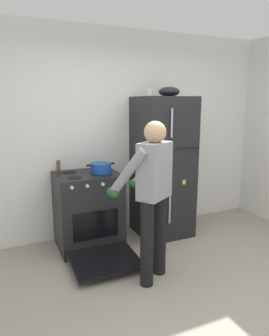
# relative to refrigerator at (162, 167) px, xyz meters

# --- Properties ---
(ground) EXTENTS (8.00, 8.00, 0.00)m
(ground) POSITION_rel_refrigerator_xyz_m (-0.46, -1.57, -0.92)
(ground) COLOR #9E9384
(kitchen_wall_back) EXTENTS (6.00, 0.10, 2.70)m
(kitchen_wall_back) POSITION_rel_refrigerator_xyz_m (-0.46, 0.38, 0.43)
(kitchen_wall_back) COLOR white
(kitchen_wall_back) RESTS_ON ground
(refrigerator) EXTENTS (0.68, 0.72, 1.84)m
(refrigerator) POSITION_rel_refrigerator_xyz_m (0.00, 0.00, 0.00)
(refrigerator) COLOR black
(refrigerator) RESTS_ON ground
(stove_range) EXTENTS (0.76, 1.23, 0.93)m
(stove_range) POSITION_rel_refrigerator_xyz_m (-1.03, -0.02, -0.47)
(stove_range) COLOR black
(stove_range) RESTS_ON ground
(person_cook) EXTENTS (0.64, 0.67, 1.60)m
(person_cook) POSITION_rel_refrigerator_xyz_m (-0.66, -0.97, 0.03)
(person_cook) COLOR black
(person_cook) RESTS_ON ground
(red_pot) EXTENTS (0.35, 0.25, 0.12)m
(red_pot) POSITION_rel_refrigerator_xyz_m (-0.87, -0.05, 0.07)
(red_pot) COLOR #19479E
(red_pot) RESTS_ON stove_range
(coffee_mug) EXTENTS (0.11, 0.08, 0.10)m
(coffee_mug) POSITION_rel_refrigerator_xyz_m (-0.18, 0.05, 0.97)
(coffee_mug) COLOR silver
(coffee_mug) RESTS_ON refrigerator
(pepper_mill) EXTENTS (0.05, 0.05, 0.15)m
(pepper_mill) POSITION_rel_refrigerator_xyz_m (-1.33, 0.20, 0.09)
(pepper_mill) COLOR brown
(pepper_mill) RESTS_ON stove_range
(mixing_bowl) EXTENTS (0.27, 0.27, 0.12)m
(mixing_bowl) POSITION_rel_refrigerator_xyz_m (0.08, 0.00, 0.98)
(mixing_bowl) COLOR black
(mixing_bowl) RESTS_ON refrigerator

